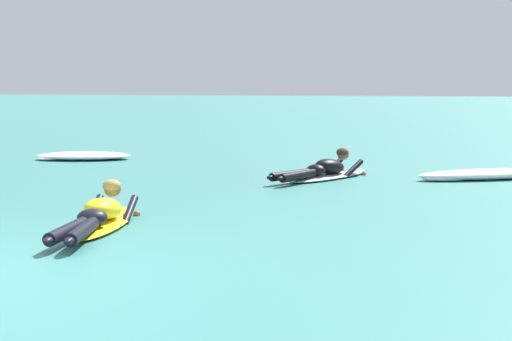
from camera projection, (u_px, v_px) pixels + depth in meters
ground_plane at (238, 159)px, 16.33m from camera, size 120.00×120.00×0.00m
surfer_near at (99, 216)px, 8.71m from camera, size 0.74×2.54×0.53m
surfer_far at (324, 171)px, 13.04m from camera, size 1.60×2.38×0.54m
whitewater_mid_left at (84, 156)px, 16.17m from camera, size 2.12×1.33×0.16m
whitewater_mid_right at (489, 174)px, 13.03m from camera, size 2.60×1.61×0.17m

